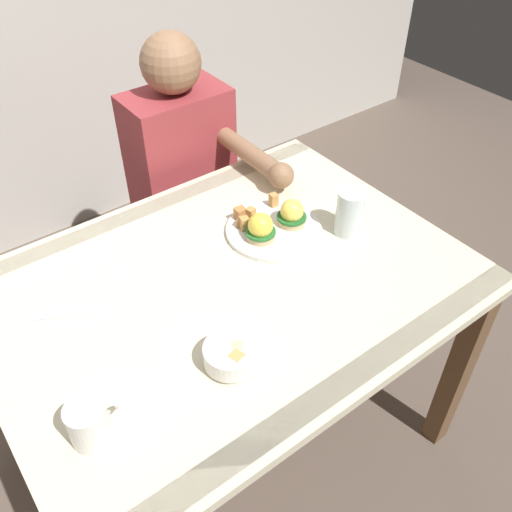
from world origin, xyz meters
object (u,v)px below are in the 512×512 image
fruit_bowl (231,355)px  water_glass_near (350,215)px  fork (68,315)px  diner_person (187,176)px  coffee_mug (89,422)px  eggs_benedict_plate (274,225)px  dining_table (230,310)px

fruit_bowl → water_glass_near: water_glass_near is taller
fork → diner_person: (0.61, 0.47, -0.09)m
coffee_mug → diner_person: bearing=49.0°
eggs_benedict_plate → diner_person: size_ratio=0.24×
dining_table → coffee_mug: 0.53m
fork → diner_person: diner_person is taller
dining_table → fork: 0.41m
coffee_mug → fork: bearing=75.7°
diner_person → fruit_bowl: bearing=-115.0°
coffee_mug → water_glass_near: bearing=11.1°
dining_table → fruit_bowl: fruit_bowl is taller
eggs_benedict_plate → fork: 0.59m
fork → eggs_benedict_plate: bearing=-4.5°
dining_table → eggs_benedict_plate: eggs_benedict_plate is taller
eggs_benedict_plate → fork: size_ratio=1.88×
fruit_bowl → water_glass_near: 0.56m
coffee_mug → fork: 0.35m
diner_person → coffee_mug: bearing=-131.0°
water_glass_near → dining_table: bearing=174.8°
eggs_benedict_plate → coffee_mug: bearing=-156.9°
eggs_benedict_plate → diner_person: (0.02, 0.51, -0.12)m
eggs_benedict_plate → coffee_mug: coffee_mug is taller
eggs_benedict_plate → fork: bearing=175.5°
eggs_benedict_plate → fruit_bowl: 0.47m
eggs_benedict_plate → diner_person: diner_person is taller
water_glass_near → fruit_bowl: bearing=-161.0°
dining_table → eggs_benedict_plate: size_ratio=4.44×
diner_person → dining_table: bearing=-111.5°
eggs_benedict_plate → diner_person: bearing=87.2°
eggs_benedict_plate → fork: (-0.59, 0.05, -0.02)m
fork → dining_table: bearing=-19.5°
coffee_mug → water_glass_near: water_glass_near is taller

